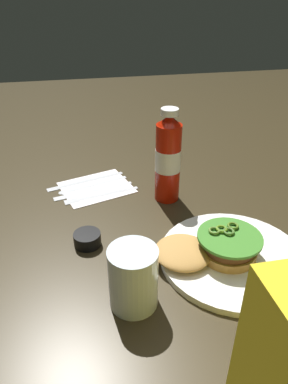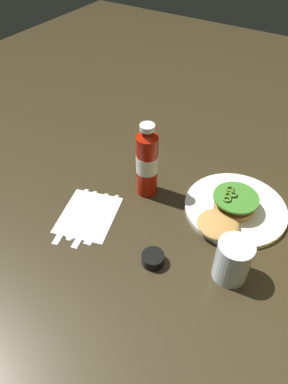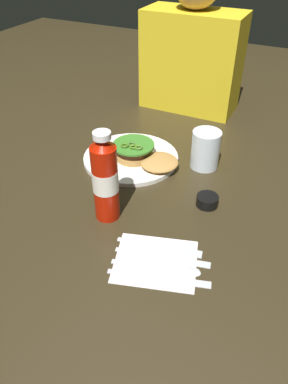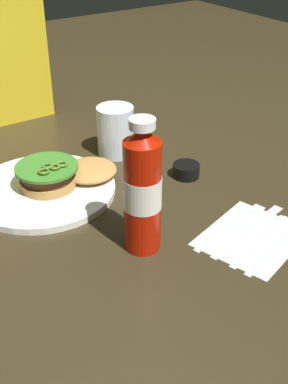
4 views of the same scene
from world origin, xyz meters
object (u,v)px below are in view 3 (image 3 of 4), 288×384
(burger_sandwich, at_px, (143,155))
(butter_knife, at_px, (166,278))
(diner_person, at_px, (192,51))
(ketchup_bottle, at_px, (105,179))
(dinner_plate, at_px, (131,158))
(napkin, at_px, (156,261))
(water_glass, at_px, (205,149))
(condiment_cup, at_px, (207,201))
(fork_utensil, at_px, (167,247))
(steak_knife, at_px, (168,257))
(spoon_utensil, at_px, (168,267))

(burger_sandwich, height_order, butter_knife, burger_sandwich)
(diner_person, bearing_deg, ketchup_bottle, -86.06)
(dinner_plate, xyz_separation_m, butter_knife, (0.28, -0.38, -0.00))
(butter_knife, bearing_deg, dinner_plate, 126.43)
(napkin, height_order, butter_knife, butter_knife)
(water_glass, height_order, condiment_cup, water_glass)
(ketchup_bottle, distance_m, water_glass, 0.36)
(ketchup_bottle, height_order, fork_utensil, ketchup_bottle)
(condiment_cup, bearing_deg, burger_sandwich, 156.87)
(napkin, relative_size, diner_person, 0.35)
(napkin, height_order, diner_person, diner_person)
(diner_person, bearing_deg, condiment_cup, -64.83)
(napkin, bearing_deg, steak_knife, 42.75)
(diner_person, bearing_deg, fork_utensil, -73.02)
(water_glass, relative_size, diner_person, 0.23)
(ketchup_bottle, relative_size, water_glass, 2.07)
(burger_sandwich, relative_size, steak_knife, 0.98)
(burger_sandwich, height_order, ketchup_bottle, ketchup_bottle)
(condiment_cup, bearing_deg, butter_knife, -89.99)
(ketchup_bottle, height_order, steak_knife, ketchup_bottle)
(burger_sandwich, distance_m, water_glass, 0.18)
(steak_knife, xyz_separation_m, diner_person, (-0.24, 0.77, 0.21))
(ketchup_bottle, xyz_separation_m, condiment_cup, (0.21, 0.15, -0.10))
(ketchup_bottle, relative_size, butter_knife, 1.09)
(butter_knife, relative_size, spoon_utensil, 1.13)
(butter_knife, xyz_separation_m, spoon_utensil, (-0.01, 0.03, -0.00))
(dinner_plate, relative_size, napkin, 1.63)
(ketchup_bottle, xyz_separation_m, fork_utensil, (0.18, -0.04, -0.11))
(dinner_plate, height_order, ketchup_bottle, ketchup_bottle)
(ketchup_bottle, distance_m, spoon_utensil, 0.25)
(condiment_cup, xyz_separation_m, napkin, (-0.04, -0.24, -0.01))
(dinner_plate, distance_m, burger_sandwich, 0.05)
(burger_sandwich, relative_size, napkin, 1.17)
(dinner_plate, xyz_separation_m, napkin, (0.24, -0.34, -0.01))
(fork_utensil, bearing_deg, ketchup_bottle, 166.91)
(butter_knife, xyz_separation_m, diner_person, (-0.26, 0.82, 0.21))
(burger_sandwich, distance_m, condiment_cup, 0.26)
(butter_knife, bearing_deg, water_glass, 98.64)
(burger_sandwich, xyz_separation_m, ketchup_bottle, (0.02, -0.25, 0.08))
(condiment_cup, relative_size, napkin, 0.32)
(burger_sandwich, relative_size, ketchup_bottle, 0.89)
(water_glass, bearing_deg, steak_knife, -82.60)
(fork_utensil, bearing_deg, burger_sandwich, 124.90)
(ketchup_bottle, xyz_separation_m, spoon_utensil, (0.20, -0.09, -0.11))
(water_glass, distance_m, condiment_cup, 0.19)
(steak_knife, height_order, diner_person, diner_person)
(condiment_cup, xyz_separation_m, spoon_utensil, (-0.01, -0.24, -0.01))
(burger_sandwich, xyz_separation_m, water_glass, (0.17, 0.07, 0.02))
(water_glass, height_order, diner_person, diner_person)
(burger_sandwich, xyz_separation_m, condiment_cup, (0.24, -0.10, -0.02))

